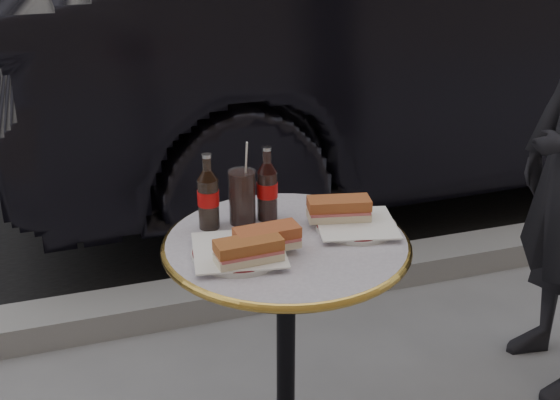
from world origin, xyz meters
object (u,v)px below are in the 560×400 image
object	(u,v)px
plate_left	(239,253)
cola_bottle_right	(267,183)
parked_car	(455,38)
bistro_table	(286,361)
plate_right	(356,226)
cola_bottle_left	(208,191)
cola_glass	(242,197)

from	to	relation	value
plate_left	cola_bottle_right	world-z (taller)	cola_bottle_right
plate_left	parked_car	size ratio (longest dim) A/B	0.05
bistro_table	plate_right	size ratio (longest dim) A/B	3.49
bistro_table	cola_bottle_right	distance (m)	0.49
cola_bottle_left	parked_car	size ratio (longest dim) A/B	0.04
bistro_table	parked_car	distance (m)	2.62
cola_bottle_right	cola_glass	distance (m)	0.07
bistro_table	plate_right	bearing A→B (deg)	2.44
plate_right	cola_glass	size ratio (longest dim) A/B	1.44
cola_bottle_left	cola_bottle_right	size ratio (longest dim) A/B	1.00
cola_bottle_right	bistro_table	bearing A→B (deg)	-87.09
bistro_table	cola_glass	world-z (taller)	cola_glass
cola_bottle_left	parked_car	xyz separation A→B (m)	(1.83, 1.84, -0.03)
bistro_table	cola_bottle_left	size ratio (longest dim) A/B	3.64
plate_right	parked_car	world-z (taller)	parked_car
cola_bottle_left	parked_car	world-z (taller)	parked_car
bistro_table	cola_bottle_left	world-z (taller)	cola_bottle_left
plate_left	cola_bottle_left	world-z (taller)	cola_bottle_left
plate_right	cola_bottle_left	bearing A→B (deg)	161.01
parked_car	bistro_table	bearing A→B (deg)	138.46
cola_glass	parked_car	distance (m)	2.53
plate_right	parked_car	distance (m)	2.45
plate_left	cola_bottle_left	distance (m)	0.20
cola_bottle_left	cola_glass	distance (m)	0.09
cola_bottle_right	parked_car	bearing A→B (deg)	47.60
cola_bottle_right	parked_car	distance (m)	2.48
cola_bottle_left	cola_bottle_right	world-z (taller)	same
cola_glass	cola_bottle_right	bearing A→B (deg)	1.79
plate_right	parked_car	size ratio (longest dim) A/B	0.04
plate_right	cola_glass	world-z (taller)	cola_glass
plate_left	cola_bottle_left	size ratio (longest dim) A/B	1.12
plate_right	cola_bottle_left	world-z (taller)	cola_bottle_left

